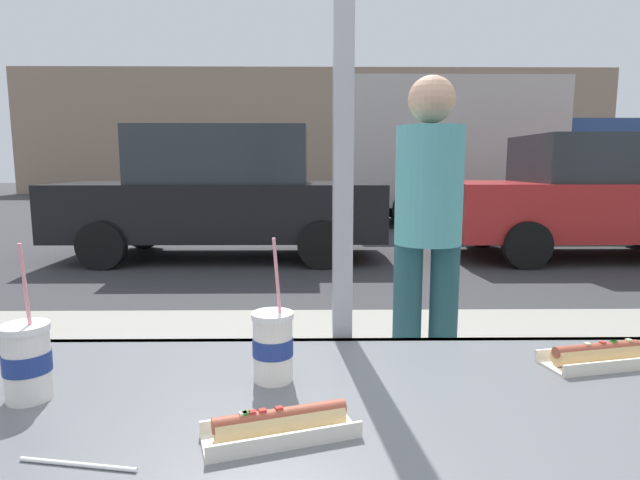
{
  "coord_description": "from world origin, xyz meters",
  "views": [
    {
      "loc": [
        -0.08,
        -1.26,
        1.38
      ],
      "look_at": [
        -0.03,
        2.43,
        0.84
      ],
      "focal_mm": 29.17,
      "sensor_mm": 36.0,
      "label": 1
    }
  ],
  "objects_px": {
    "soda_cup_left": "(273,345)",
    "pedestrian": "(428,225)",
    "hotdog_tray_far": "(281,424)",
    "soda_cup_right": "(27,360)",
    "parked_car_black": "(223,194)",
    "box_truck": "(472,149)",
    "hotdog_tray_near": "(596,355)",
    "parked_car_red": "(596,196)"
  },
  "relations": [
    {
      "from": "soda_cup_left",
      "to": "soda_cup_right",
      "type": "bearing_deg",
      "value": -169.91
    },
    {
      "from": "hotdog_tray_near",
      "to": "parked_car_black",
      "type": "distance_m",
      "value": 6.85
    },
    {
      "from": "pedestrian",
      "to": "hotdog_tray_far",
      "type": "bearing_deg",
      "value": -109.97
    },
    {
      "from": "hotdog_tray_near",
      "to": "parked_car_black",
      "type": "height_order",
      "value": "parked_car_black"
    },
    {
      "from": "hotdog_tray_near",
      "to": "pedestrian",
      "type": "distance_m",
      "value": 1.37
    },
    {
      "from": "hotdog_tray_near",
      "to": "box_truck",
      "type": "distance_m",
      "value": 11.48
    },
    {
      "from": "hotdog_tray_far",
      "to": "box_truck",
      "type": "height_order",
      "value": "box_truck"
    },
    {
      "from": "hotdog_tray_near",
      "to": "pedestrian",
      "type": "relative_size",
      "value": 0.16
    },
    {
      "from": "soda_cup_left",
      "to": "hotdog_tray_near",
      "type": "xyz_separation_m",
      "value": [
        0.72,
        0.07,
        -0.05
      ]
    },
    {
      "from": "soda_cup_left",
      "to": "soda_cup_right",
      "type": "distance_m",
      "value": 0.47
    },
    {
      "from": "hotdog_tray_far",
      "to": "box_truck",
      "type": "distance_m",
      "value": 11.97
    },
    {
      "from": "soda_cup_right",
      "to": "pedestrian",
      "type": "bearing_deg",
      "value": 54.1
    },
    {
      "from": "parked_car_red",
      "to": "pedestrian",
      "type": "height_order",
      "value": "parked_car_red"
    },
    {
      "from": "soda_cup_left",
      "to": "hotdog_tray_far",
      "type": "bearing_deg",
      "value": -82.62
    },
    {
      "from": "hotdog_tray_far",
      "to": "pedestrian",
      "type": "xyz_separation_m",
      "value": [
        0.61,
        1.67,
        0.14
      ]
    },
    {
      "from": "soda_cup_right",
      "to": "pedestrian",
      "type": "height_order",
      "value": "pedestrian"
    },
    {
      "from": "pedestrian",
      "to": "box_truck",
      "type": "bearing_deg",
      "value": 72.15
    },
    {
      "from": "hotdog_tray_far",
      "to": "box_truck",
      "type": "relative_size",
      "value": 0.04
    },
    {
      "from": "parked_car_red",
      "to": "box_truck",
      "type": "height_order",
      "value": "box_truck"
    },
    {
      "from": "soda_cup_left",
      "to": "hotdog_tray_near",
      "type": "height_order",
      "value": "soda_cup_left"
    },
    {
      "from": "soda_cup_right",
      "to": "box_truck",
      "type": "distance_m",
      "value": 11.99
    },
    {
      "from": "hotdog_tray_near",
      "to": "parked_car_red",
      "type": "xyz_separation_m",
      "value": [
        3.56,
        6.56,
        -0.04
      ]
    },
    {
      "from": "hotdog_tray_far",
      "to": "parked_car_red",
      "type": "xyz_separation_m",
      "value": [
        4.25,
        6.86,
        -0.04
      ]
    },
    {
      "from": "soda_cup_left",
      "to": "parked_car_black",
      "type": "bearing_deg",
      "value": 100.69
    },
    {
      "from": "soda_cup_left",
      "to": "soda_cup_right",
      "type": "height_order",
      "value": "soda_cup_right"
    },
    {
      "from": "soda_cup_right",
      "to": "pedestrian",
      "type": "xyz_separation_m",
      "value": [
        1.1,
        1.52,
        0.08
      ]
    },
    {
      "from": "soda_cup_right",
      "to": "parked_car_black",
      "type": "height_order",
      "value": "parked_car_black"
    },
    {
      "from": "hotdog_tray_near",
      "to": "parked_car_red",
      "type": "bearing_deg",
      "value": 61.49
    },
    {
      "from": "hotdog_tray_far",
      "to": "parked_car_black",
      "type": "height_order",
      "value": "parked_car_black"
    },
    {
      "from": "soda_cup_right",
      "to": "parked_car_red",
      "type": "distance_m",
      "value": 8.22
    },
    {
      "from": "soda_cup_left",
      "to": "parked_car_black",
      "type": "height_order",
      "value": "parked_car_black"
    },
    {
      "from": "parked_car_black",
      "to": "box_truck",
      "type": "height_order",
      "value": "box_truck"
    },
    {
      "from": "soda_cup_left",
      "to": "parked_car_black",
      "type": "xyz_separation_m",
      "value": [
        -1.25,
        6.63,
        -0.06
      ]
    },
    {
      "from": "parked_car_black",
      "to": "pedestrian",
      "type": "distance_m",
      "value": 5.53
    },
    {
      "from": "soda_cup_right",
      "to": "hotdog_tray_far",
      "type": "distance_m",
      "value": 0.52
    },
    {
      "from": "soda_cup_right",
      "to": "hotdog_tray_near",
      "type": "height_order",
      "value": "soda_cup_right"
    },
    {
      "from": "soda_cup_right",
      "to": "parked_car_red",
      "type": "bearing_deg",
      "value": 54.74
    },
    {
      "from": "soda_cup_left",
      "to": "hotdog_tray_far",
      "type": "xyz_separation_m",
      "value": [
        0.03,
        -0.23,
        -0.05
      ]
    },
    {
      "from": "hotdog_tray_far",
      "to": "parked_car_black",
      "type": "xyz_separation_m",
      "value": [
        -1.28,
        6.86,
        -0.01
      ]
    },
    {
      "from": "soda_cup_left",
      "to": "pedestrian",
      "type": "xyz_separation_m",
      "value": [
        0.64,
        1.44,
        0.09
      ]
    },
    {
      "from": "soda_cup_right",
      "to": "hotdog_tray_far",
      "type": "xyz_separation_m",
      "value": [
        0.49,
        -0.15,
        -0.05
      ]
    },
    {
      "from": "box_truck",
      "to": "pedestrian",
      "type": "relative_size",
      "value": 4.06
    }
  ]
}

